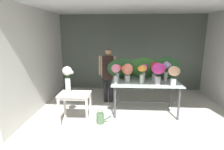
# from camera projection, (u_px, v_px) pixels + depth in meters

# --- Properties ---
(ground_plane) EXTENTS (8.03, 8.03, 0.00)m
(ground_plane) POSITION_uv_depth(u_px,v_px,m) (132.00, 107.00, 5.12)
(ground_plane) COLOR silver
(wall_back) EXTENTS (5.24, 0.12, 2.70)m
(wall_back) POSITION_uv_depth(u_px,v_px,m) (131.00, 53.00, 6.58)
(wall_back) COLOR slate
(wall_back) RESTS_ON ground
(wall_left) EXTENTS (0.12, 3.77, 2.70)m
(wall_left) POSITION_uv_depth(u_px,v_px,m) (38.00, 60.00, 4.97)
(wall_left) COLOR silver
(wall_left) RESTS_ON ground
(ceiling_slab) EXTENTS (5.36, 3.77, 0.12)m
(ceiling_slab) POSITION_uv_depth(u_px,v_px,m) (135.00, 4.00, 4.48)
(ceiling_slab) COLOR silver
(ceiling_slab) RESTS_ON wall_back
(display_table_glass) EXTENTS (1.73, 0.96, 0.84)m
(display_table_glass) POSITION_uv_depth(u_px,v_px,m) (145.00, 87.00, 4.65)
(display_table_glass) COLOR #B2C6C2
(display_table_glass) RESTS_ON ground
(side_table_white) EXTENTS (0.71, 0.49, 0.73)m
(side_table_white) POSITION_uv_depth(u_px,v_px,m) (75.00, 98.00, 4.11)
(side_table_white) COLOR silver
(side_table_white) RESTS_ON ground
(florist) EXTENTS (0.57, 0.24, 1.61)m
(florist) POSITION_uv_depth(u_px,v_px,m) (108.00, 70.00, 5.31)
(florist) COLOR #232328
(florist) RESTS_ON ground
(foliage_backdrop) EXTENTS (1.98, 0.28, 0.60)m
(foliage_backdrop) POSITION_uv_depth(u_px,v_px,m) (144.00, 68.00, 4.90)
(foliage_backdrop) COLOR #28562D
(foliage_backdrop) RESTS_ON display_table_glass
(vase_lilac_peonies) EXTENTS (0.23, 0.17, 0.51)m
(vase_lilac_peonies) POSITION_uv_depth(u_px,v_px,m) (166.00, 69.00, 4.68)
(vase_lilac_peonies) COLOR silver
(vase_lilac_peonies) RESTS_ON display_table_glass
(vase_coral_stock) EXTENTS (0.30, 0.27, 0.48)m
(vase_coral_stock) POSITION_uv_depth(u_px,v_px,m) (127.00, 71.00, 4.56)
(vase_coral_stock) COLOR silver
(vase_coral_stock) RESTS_ON display_table_glass
(vase_magenta_snapdragons) EXTENTS (0.33, 0.33, 0.52)m
(vase_magenta_snapdragons) POSITION_uv_depth(u_px,v_px,m) (158.00, 71.00, 4.34)
(vase_magenta_snapdragons) COLOR silver
(vase_magenta_snapdragons) RESTS_ON display_table_glass
(vase_sunset_tulips) EXTENTS (0.22, 0.22, 0.45)m
(vase_sunset_tulips) POSITION_uv_depth(u_px,v_px,m) (142.00, 72.00, 4.41)
(vase_sunset_tulips) COLOR silver
(vase_sunset_tulips) RESTS_ON display_table_glass
(vase_fuchsia_freesia) EXTENTS (0.18, 0.18, 0.43)m
(vase_fuchsia_freesia) POSITION_uv_depth(u_px,v_px,m) (144.00, 70.00, 4.71)
(vase_fuchsia_freesia) COLOR silver
(vase_fuchsia_freesia) RESTS_ON display_table_glass
(vase_peach_hydrangea) EXTENTS (0.27, 0.27, 0.48)m
(vase_peach_hydrangea) POSITION_uv_depth(u_px,v_px,m) (174.00, 73.00, 4.21)
(vase_peach_hydrangea) COLOR silver
(vase_peach_hydrangea) RESTS_ON display_table_glass
(vase_crimson_lilies) EXTENTS (0.23, 0.23, 0.50)m
(vase_crimson_lilies) POSITION_uv_depth(u_px,v_px,m) (155.00, 70.00, 4.66)
(vase_crimson_lilies) COLOR silver
(vase_crimson_lilies) RESTS_ON display_table_glass
(vase_rosy_ranunculus) EXTENTS (0.21, 0.21, 0.49)m
(vase_rosy_ranunculus) POSITION_uv_depth(u_px,v_px,m) (116.00, 71.00, 4.38)
(vase_rosy_ranunculus) COLOR silver
(vase_rosy_ranunculus) RESTS_ON display_table_glass
(vase_scarlet_roses) EXTENTS (0.19, 0.19, 0.44)m
(vase_scarlet_roses) POSITION_uv_depth(u_px,v_px,m) (118.00, 71.00, 4.65)
(vase_scarlet_roses) COLOR silver
(vase_scarlet_roses) RESTS_ON display_table_glass
(vase_white_roses_tall) EXTENTS (0.24, 0.21, 0.62)m
(vase_white_roses_tall) POSITION_uv_depth(u_px,v_px,m) (68.00, 78.00, 4.01)
(vase_white_roses_tall) COLOR silver
(vase_white_roses_tall) RESTS_ON side_table_white
(watering_can) EXTENTS (0.35, 0.18, 0.34)m
(watering_can) POSITION_uv_depth(u_px,v_px,m) (100.00, 118.00, 4.20)
(watering_can) COLOR #4C704C
(watering_can) RESTS_ON ground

